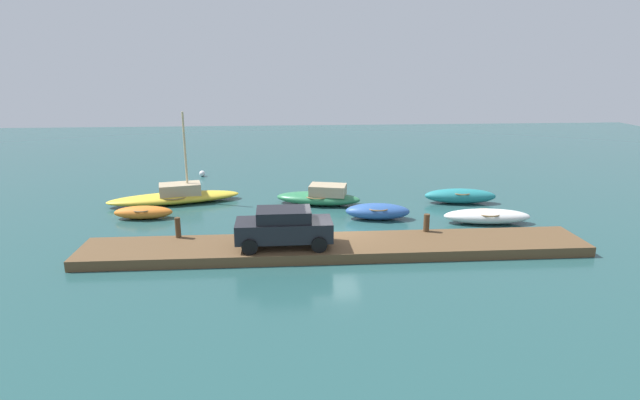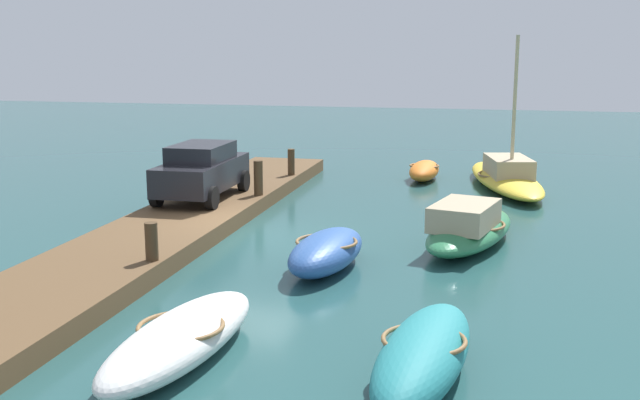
% 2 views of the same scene
% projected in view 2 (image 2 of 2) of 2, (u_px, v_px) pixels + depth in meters
% --- Properties ---
extents(ground_plane, '(84.00, 84.00, 0.00)m').
position_uv_depth(ground_plane, '(246.00, 234.00, 19.87)').
color(ground_plane, '#234C4C').
extents(dock_platform, '(21.31, 2.80, 0.43)m').
position_uv_depth(dock_platform, '(182.00, 223.00, 20.23)').
color(dock_platform, brown).
rests_on(dock_platform, ground_plane).
extents(dinghy_orange, '(3.00, 1.12, 0.66)m').
position_uv_depth(dinghy_orange, '(424.00, 170.00, 27.97)').
color(dinghy_orange, orange).
rests_on(dinghy_orange, ground_plane).
extents(rowboat_white, '(4.39, 1.70, 0.72)m').
position_uv_depth(rowboat_white, '(181.00, 338.00, 11.86)').
color(rowboat_white, white).
rests_on(rowboat_white, ground_plane).
extents(rowboat_blue, '(3.40, 1.64, 0.81)m').
position_uv_depth(rowboat_blue, '(327.00, 251.00, 16.69)').
color(rowboat_blue, '#2D569E').
rests_on(rowboat_blue, ground_plane).
extents(rowboat_teal, '(4.12, 1.62, 0.84)m').
position_uv_depth(rowboat_teal, '(424.00, 354.00, 11.08)').
color(rowboat_teal, teal).
rests_on(rowboat_teal, ground_plane).
extents(motorboat_green, '(5.02, 2.71, 1.16)m').
position_uv_depth(motorboat_green, '(469.00, 228.00, 18.63)').
color(motorboat_green, '#2D7A4C').
rests_on(motorboat_green, ground_plane).
extents(sailboat_yellow, '(7.56, 3.40, 5.16)m').
position_uv_depth(sailboat_yellow, '(506.00, 176.00, 26.29)').
color(sailboat_yellow, gold).
rests_on(sailboat_yellow, ground_plane).
extents(mooring_post_west, '(0.24, 0.24, 0.90)m').
position_uv_depth(mooring_post_west, '(291.00, 162.00, 26.33)').
color(mooring_post_west, '#47331E').
rests_on(mooring_post_west, dock_platform).
extents(mooring_post_mid_west, '(0.27, 0.27, 1.04)m').
position_uv_depth(mooring_post_mid_west, '(258.00, 178.00, 22.77)').
color(mooring_post_mid_west, '#47331E').
rests_on(mooring_post_mid_west, dock_platform).
extents(mooring_post_mid_east, '(0.27, 0.27, 0.80)m').
position_uv_depth(mooring_post_mid_east, '(152.00, 242.00, 15.84)').
color(mooring_post_mid_east, '#47331E').
rests_on(mooring_post_mid_east, dock_platform).
extents(parked_car, '(3.97, 1.87, 1.61)m').
position_uv_depth(parked_car, '(202.00, 170.00, 22.18)').
color(parked_car, black).
rests_on(parked_car, dock_platform).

